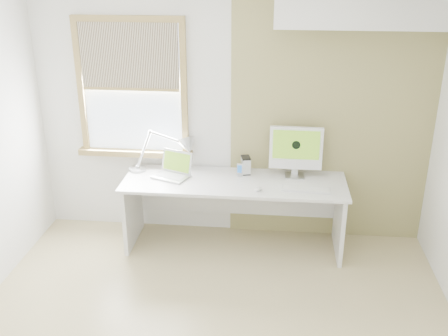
# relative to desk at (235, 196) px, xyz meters

# --- Properties ---
(room) EXTENTS (4.04, 3.54, 2.64)m
(room) POSITION_rel_desk_xyz_m (-0.07, -1.44, 0.77)
(room) COLOR #CBB881
(room) RESTS_ON ground
(accent_wall) EXTENTS (2.00, 0.02, 2.60)m
(accent_wall) POSITION_rel_desk_xyz_m (0.93, 0.30, 0.77)
(accent_wall) COLOR #968A59
(accent_wall) RESTS_ON room
(soffit) EXTENTS (1.60, 0.40, 0.42)m
(soffit) POSITION_rel_desk_xyz_m (1.13, 0.13, 1.87)
(soffit) COLOR white
(soffit) RESTS_ON room
(window) EXTENTS (1.20, 0.14, 1.42)m
(window) POSITION_rel_desk_xyz_m (-1.07, 0.27, 1.01)
(window) COLOR olive
(window) RESTS_ON room
(desk) EXTENTS (2.20, 0.70, 0.73)m
(desk) POSITION_rel_desk_xyz_m (0.00, 0.00, 0.00)
(desk) COLOR silver
(desk) RESTS_ON room
(desk_lamp) EXTENTS (0.78, 0.35, 0.43)m
(desk_lamp) POSITION_rel_desk_xyz_m (-0.60, 0.19, 0.42)
(desk_lamp) COLOR #B0B2B5
(desk_lamp) RESTS_ON desk
(laptop) EXTENTS (0.42, 0.38, 0.24)m
(laptop) POSITION_rel_desk_xyz_m (-0.62, 0.01, 0.25)
(laptop) COLOR #B0B2B5
(laptop) RESTS_ON desk
(phone_dock) EXTENTS (0.09, 0.09, 0.13)m
(phone_dock) POSITION_rel_desk_xyz_m (0.04, 0.07, 0.23)
(phone_dock) COLOR #B0B2B5
(phone_dock) RESTS_ON desk
(external_drive) EXTENTS (0.11, 0.15, 0.18)m
(external_drive) POSITION_rel_desk_xyz_m (0.10, 0.15, 0.28)
(external_drive) COLOR #B0B2B5
(external_drive) RESTS_ON desk
(imac) EXTENTS (0.52, 0.17, 0.51)m
(imac) POSITION_rel_desk_xyz_m (0.59, 0.13, 0.48)
(imac) COLOR #B0B2B5
(imac) RESTS_ON desk
(keyboard) EXTENTS (0.47, 0.16, 0.02)m
(keyboard) POSITION_rel_desk_xyz_m (0.70, -0.21, 0.21)
(keyboard) COLOR white
(keyboard) RESTS_ON desk
(mouse) EXTENTS (0.09, 0.11, 0.03)m
(mouse) POSITION_rel_desk_xyz_m (0.24, -0.26, 0.21)
(mouse) COLOR white
(mouse) RESTS_ON desk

